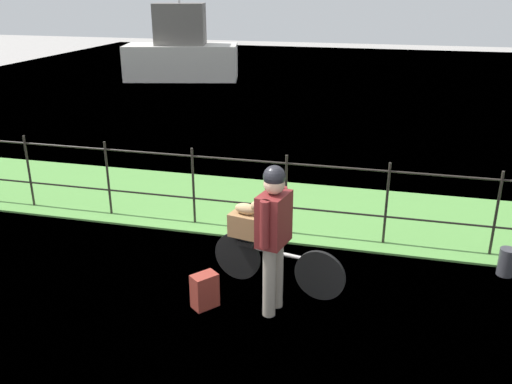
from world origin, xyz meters
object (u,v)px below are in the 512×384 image
object	(u,v)px
cyclist_person	(274,228)
backpack_on_paving	(205,291)
terrier_dog	(248,208)
mooring_bollard	(507,262)
moored_boat_near	(181,52)
wooden_crate	(246,225)
bicycle_main	(276,263)

from	to	relation	value
cyclist_person	backpack_on_paving	distance (m)	1.10
terrier_dog	mooring_bollard	bearing A→B (deg)	16.82
backpack_on_paving	moored_boat_near	bearing A→B (deg)	-118.83
terrier_dog	moored_boat_near	size ratio (longest dim) A/B	0.07
backpack_on_paving	mooring_bollard	xyz separation A→B (m)	(3.37, 1.59, -0.02)
cyclist_person	mooring_bollard	size ratio (longest dim) A/B	4.74
wooden_crate	mooring_bollard	xyz separation A→B (m)	(3.07, 0.92, -0.56)
wooden_crate	backpack_on_paving	size ratio (longest dim) A/B	0.94
cyclist_person	backpack_on_paving	bearing A→B (deg)	-171.27
bicycle_main	mooring_bollard	size ratio (longest dim) A/B	4.58
cyclist_person	backpack_on_paving	size ratio (longest dim) A/B	4.21
mooring_bollard	moored_boat_near	distance (m)	16.08
terrier_dog	backpack_on_paving	bearing A→B (deg)	-115.76
terrier_dog	cyclist_person	world-z (taller)	cyclist_person
bicycle_main	moored_boat_near	size ratio (longest dim) A/B	0.37
wooden_crate	backpack_on_paving	xyz separation A→B (m)	(-0.30, -0.67, -0.54)
wooden_crate	cyclist_person	size ratio (longest dim) A/B	0.22
mooring_bollard	bicycle_main	bearing A→B (deg)	-159.72
terrier_dog	bicycle_main	bearing A→B (deg)	-12.00
bicycle_main	wooden_crate	distance (m)	0.57
mooring_bollard	cyclist_person	bearing A→B (deg)	-150.68
cyclist_person	mooring_bollard	distance (m)	3.12
bicycle_main	cyclist_person	bearing A→B (deg)	-81.01
bicycle_main	cyclist_person	xyz separation A→B (m)	(0.08, -0.48, 0.68)
mooring_bollard	backpack_on_paving	bearing A→B (deg)	-154.78
bicycle_main	moored_boat_near	distance (m)	15.56
backpack_on_paving	moored_boat_near	xyz separation A→B (m)	(-6.03, 14.61, 0.80)
backpack_on_paving	moored_boat_near	world-z (taller)	moored_boat_near
wooden_crate	cyclist_person	bearing A→B (deg)	-50.92
bicycle_main	cyclist_person	distance (m)	0.83
wooden_crate	backpack_on_paving	world-z (taller)	wooden_crate
terrier_dog	backpack_on_paving	xyz separation A→B (m)	(-0.32, -0.67, -0.75)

